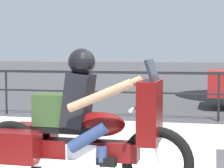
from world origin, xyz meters
The scene contains 3 objects.
sidewalk_band centered at (0.00, 3.40, 0.01)m, with size 44.00×2.40×0.01m, color #A8A59E.
fence_railing centered at (0.00, 5.07, 0.86)m, with size 36.00×0.05×1.09m.
motorcycle centered at (-1.48, -0.32, 0.69)m, with size 2.41×0.76×1.57m.
Camera 1 is at (-0.09, -4.76, 1.53)m, focal length 70.00 mm.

